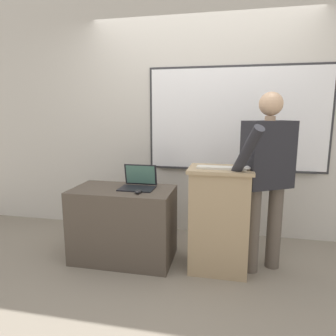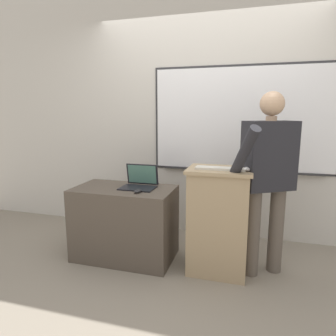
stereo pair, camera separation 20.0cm
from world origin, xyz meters
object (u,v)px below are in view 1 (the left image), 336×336
object	(u,v)px
wireless_keyboard	(221,168)
side_desk	(124,224)
computer_mouse_by_laptop	(138,192)
computer_mouse_by_keyboard	(248,168)
person_presenter	(267,171)
laptop	(139,181)
lectern_podium	(219,219)

from	to	relation	value
wireless_keyboard	side_desk	bearing A→B (deg)	175.66
computer_mouse_by_laptop	computer_mouse_by_keyboard	distance (m)	0.99
person_presenter	computer_mouse_by_keyboard	distance (m)	0.22
person_presenter	laptop	xyz separation A→B (m)	(-1.18, 0.02, -0.15)
side_desk	computer_mouse_by_keyboard	bearing A→B (deg)	-3.24
lectern_podium	computer_mouse_by_keyboard	world-z (taller)	computer_mouse_by_keyboard
laptop	wireless_keyboard	bearing A→B (deg)	-10.78
side_desk	computer_mouse_by_laptop	bearing A→B (deg)	-33.92
wireless_keyboard	computer_mouse_by_laptop	xyz separation A→B (m)	(-0.73, -0.06, -0.24)
lectern_podium	laptop	xyz separation A→B (m)	(-0.78, 0.10, 0.30)
side_desk	wireless_keyboard	xyz separation A→B (m)	(0.93, -0.07, 0.61)
person_presenter	computer_mouse_by_laptop	xyz separation A→B (m)	(-1.12, -0.19, -0.20)
person_presenter	wireless_keyboard	xyz separation A→B (m)	(-0.39, -0.13, 0.04)
lectern_podium	computer_mouse_by_laptop	bearing A→B (deg)	-171.04
lectern_podium	computer_mouse_by_laptop	distance (m)	0.78
lectern_podium	side_desk	distance (m)	0.93
side_desk	laptop	distance (m)	0.45
lectern_podium	computer_mouse_by_laptop	size ratio (longest dim) A/B	9.58
person_presenter	wireless_keyboard	bearing A→B (deg)	168.25
wireless_keyboard	laptop	bearing A→B (deg)	169.22
wireless_keyboard	computer_mouse_by_laptop	size ratio (longest dim) A/B	4.21
side_desk	computer_mouse_by_laptop	xyz separation A→B (m)	(0.20, -0.13, 0.37)
person_presenter	computer_mouse_by_keyboard	world-z (taller)	person_presenter
laptop	wireless_keyboard	distance (m)	0.83
lectern_podium	wireless_keyboard	bearing A→B (deg)	-82.65
lectern_podium	person_presenter	size ratio (longest dim) A/B	0.60
laptop	computer_mouse_by_laptop	world-z (taller)	laptop
lectern_podium	wireless_keyboard	world-z (taller)	wireless_keyboard
laptop	lectern_podium	bearing A→B (deg)	-7.15
side_desk	laptop	bearing A→B (deg)	30.04
lectern_podium	computer_mouse_by_keyboard	bearing A→B (deg)	-11.53
wireless_keyboard	lectern_podium	bearing A→B (deg)	97.35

